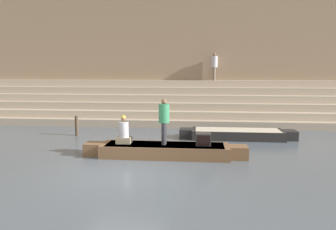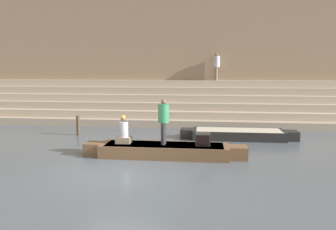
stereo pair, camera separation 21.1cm
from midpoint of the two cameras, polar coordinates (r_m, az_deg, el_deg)
The scene contains 10 objects.
ground_plane at distance 10.34m, azimuth -7.83°, elevation -9.67°, with size 120.00×120.00×0.00m, color #4C5660.
ghat_steps at distance 19.54m, azimuth -0.83°, elevation 1.37°, with size 36.00×3.40×2.46m.
back_wall at distance 21.28m, azimuth -0.21°, elevation 12.00°, with size 34.20×1.28×9.32m.
rowboat_main at distance 11.83m, azimuth -0.16°, elevation -6.13°, with size 5.86×1.32×0.45m.
person_standing at distance 11.64m, azimuth -0.27°, elevation -0.62°, with size 0.38×0.38×1.64m.
person_rowing at distance 12.01m, azimuth -7.25°, elevation -3.01°, with size 0.53×0.42×1.03m.
tv_set at distance 11.69m, azimuth 6.61°, elevation -4.21°, with size 0.53×0.45×0.43m.
moored_boat_shore at distance 15.17m, azimuth 12.50°, elevation -3.26°, with size 5.22×1.32×0.41m.
mooring_post at distance 16.17m, azimuth -15.03°, elevation -1.77°, with size 0.16×0.16×0.94m, color #473828.
person_on_steps at distance 20.21m, azimuth 8.73°, elevation 8.64°, with size 0.38×0.38×1.65m.
Camera 2 is at (2.60, -9.53, 3.11)m, focal length 35.00 mm.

